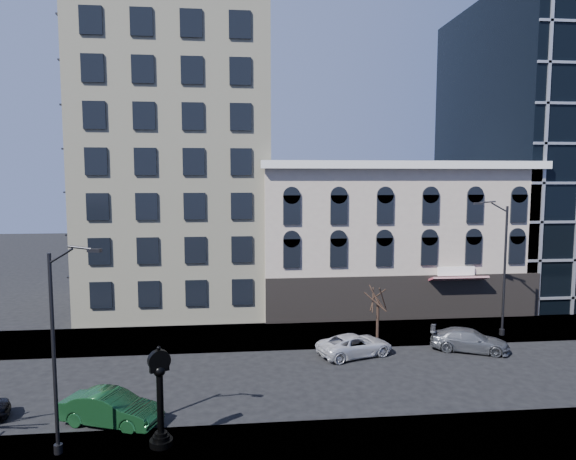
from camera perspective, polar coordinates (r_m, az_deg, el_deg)
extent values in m
plane|color=black|center=(29.55, -3.19, -16.48)|extent=(160.00, 160.00, 0.00)
cube|color=gray|center=(37.05, -3.80, -11.70)|extent=(160.00, 6.00, 0.12)
cube|color=gray|center=(22.34, -2.10, -24.14)|extent=(160.00, 6.00, 0.12)
cube|color=beige|center=(47.20, -12.05, 15.21)|extent=(15.00, 15.00, 38.00)
cube|color=#BBAA9A|center=(45.59, 11.01, -0.84)|extent=(22.00, 10.00, 12.00)
cube|color=white|center=(40.36, 13.34, 7.08)|extent=(22.60, 0.80, 0.60)
cube|color=black|center=(41.57, 12.93, -7.40)|extent=(22.00, 0.30, 3.60)
cube|color=maroon|center=(42.20, 18.39, -5.14)|extent=(4.50, 1.18, 0.55)
cube|color=black|center=(58.71, 28.87, 7.84)|extent=(20.00, 20.00, 28.00)
cylinder|color=black|center=(23.69, -13.90, -21.92)|extent=(0.97, 0.97, 0.26)
cylinder|color=black|center=(23.59, -13.92, -21.45)|extent=(0.70, 0.70, 0.18)
cylinder|color=black|center=(23.52, -13.93, -21.11)|extent=(0.53, 0.53, 0.14)
cylinder|color=black|center=(22.95, -14.01, -18.13)|extent=(0.28, 0.28, 2.55)
sphere|color=black|center=(22.43, -14.10, -14.95)|extent=(0.49, 0.49, 0.49)
cube|color=black|center=(22.40, -14.11, -14.74)|extent=(0.80, 0.51, 0.22)
cylinder|color=black|center=(22.28, -14.13, -13.89)|extent=(0.95, 0.64, 0.91)
cylinder|color=white|center=(22.14, -14.19, -14.02)|extent=(0.71, 0.34, 0.77)
cylinder|color=white|center=(22.42, -14.07, -13.77)|extent=(0.71, 0.34, 0.77)
sphere|color=black|center=(22.11, -14.17, -12.61)|extent=(0.18, 0.18, 0.18)
cylinder|color=black|center=(22.89, -24.58, -12.54)|extent=(0.15, 0.15, 8.18)
cylinder|color=black|center=(24.37, -24.16, -21.30)|extent=(0.34, 0.34, 0.38)
cube|color=black|center=(21.02, -20.93, -2.13)|extent=(0.56, 0.33, 0.13)
cylinder|color=black|center=(39.04, 22.93, -4.25)|extent=(0.17, 0.17, 9.14)
cylinder|color=black|center=(40.00, 22.68, -10.41)|extent=(0.38, 0.38, 0.43)
cube|color=black|center=(38.24, 20.22, 2.78)|extent=(0.63, 0.41, 0.15)
cylinder|color=#2F2017|center=(36.67, 9.93, -9.66)|extent=(0.21, 0.21, 2.71)
imported|color=#143F1E|center=(26.02, -19.07, -18.21)|extent=(4.85, 3.10, 1.51)
imported|color=silver|center=(33.49, 7.45, -12.56)|extent=(5.32, 3.64, 1.35)
imported|color=#595B60|center=(36.04, 19.50, -11.46)|extent=(5.28, 3.73, 1.42)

